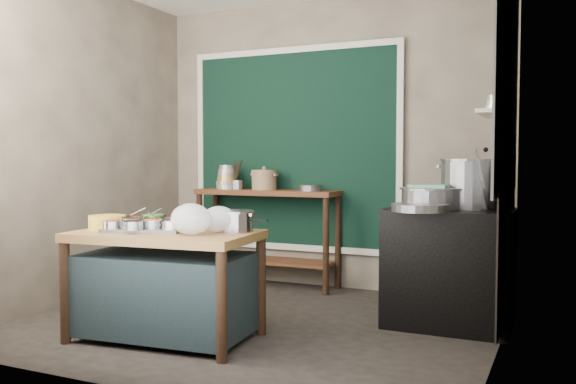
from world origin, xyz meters
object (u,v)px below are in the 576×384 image
at_px(yellow_basin, 107,222).
at_px(stock_pot, 471,184).
at_px(saucepan, 235,221).
at_px(utensil_cup, 237,185).
at_px(prep_table, 165,285).
at_px(stove_block, 450,269).
at_px(condiment_tray, 147,229).
at_px(ceramic_crock, 264,181).
at_px(steamer, 432,198).
at_px(back_counter, 267,238).

bearing_deg(yellow_basin, stock_pot, 30.22).
distance_m(saucepan, utensil_cup, 1.95).
height_order(saucepan, utensil_cup, utensil_cup).
height_order(prep_table, stove_block, stove_block).
relative_size(prep_table, stove_block, 1.39).
xyz_separation_m(condiment_tray, yellow_basin, (-0.30, -0.07, 0.04)).
relative_size(yellow_basin, saucepan, 0.98).
xyz_separation_m(ceramic_crock, steamer, (1.80, -0.77, -0.08)).
bearing_deg(back_counter, steamer, -23.85).
xyz_separation_m(stove_block, condiment_tray, (-1.88, -1.18, 0.34)).
bearing_deg(condiment_tray, prep_table, -0.96).
xyz_separation_m(yellow_basin, ceramic_crock, (0.25, 1.97, 0.24)).
height_order(stock_pot, steamer, stock_pot).
distance_m(back_counter, stock_pot, 2.21).
distance_m(ceramic_crock, steamer, 1.96).
bearing_deg(stock_pot, back_counter, 162.64).
bearing_deg(steamer, stock_pot, 29.31).
bearing_deg(ceramic_crock, saucepan, -69.38).
xyz_separation_m(ceramic_crock, stock_pot, (2.06, -0.62, 0.03)).
height_order(prep_table, back_counter, back_counter).
height_order(back_counter, steamer, steamer).
relative_size(ceramic_crock, steamer, 0.54).
distance_m(condiment_tray, steamer, 2.09).
height_order(utensil_cup, ceramic_crock, ceramic_crock).
bearing_deg(ceramic_crock, prep_table, -84.03).
height_order(yellow_basin, stock_pot, stock_pot).
bearing_deg(yellow_basin, prep_table, 8.14).
height_order(condiment_tray, utensil_cup, utensil_cup).
bearing_deg(prep_table, condiment_tray, 173.97).
relative_size(stove_block, steamer, 1.85).
height_order(prep_table, yellow_basin, yellow_basin).
bearing_deg(back_counter, utensil_cup, -175.36).
bearing_deg(utensil_cup, stock_pot, -14.51).
bearing_deg(saucepan, ceramic_crock, 115.74).
bearing_deg(saucepan, back_counter, 114.84).
bearing_deg(ceramic_crock, condiment_tray, -88.61).
bearing_deg(yellow_basin, saucepan, 16.16).
bearing_deg(yellow_basin, stove_block, 29.90).
height_order(yellow_basin, utensil_cup, utensil_cup).
relative_size(utensil_cup, stock_pot, 0.32).
bearing_deg(back_counter, stock_pot, -17.36).
bearing_deg(condiment_tray, utensil_cup, 100.27).
distance_m(stove_block, yellow_basin, 2.54).
bearing_deg(prep_table, yellow_basin, -176.93).
distance_m(stove_block, steamer, 0.55).
distance_m(back_counter, steamer, 2.00).
distance_m(prep_table, steamer, 2.04).
bearing_deg(condiment_tray, yellow_basin, -167.28).
xyz_separation_m(back_counter, saucepan, (0.62, -1.72, 0.35)).
distance_m(yellow_basin, stock_pot, 2.69).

